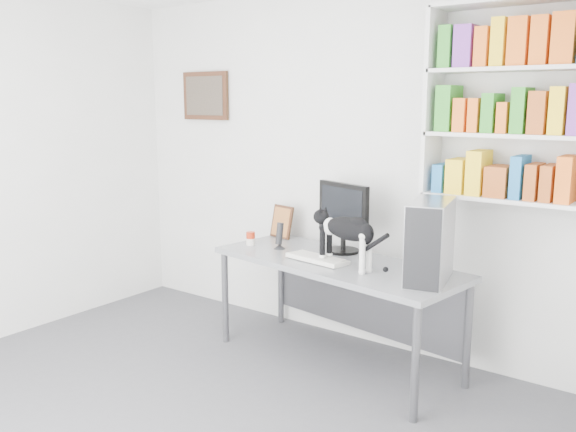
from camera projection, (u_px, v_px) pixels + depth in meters
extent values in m
cube|color=silver|center=(330.00, 167.00, 4.78)|extent=(4.00, 0.01, 2.70)
cube|color=silver|center=(513.00, 257.00, 2.03)|extent=(0.01, 4.00, 2.70)
cube|color=silver|center=(510.00, 102.00, 3.75)|extent=(1.03, 0.28, 1.24)
cube|color=#4F2719|center=(205.00, 96.00, 5.41)|extent=(0.52, 0.04, 0.42)
cube|color=slate|center=(336.00, 312.00, 4.33)|extent=(1.91, 0.97, 0.76)
cube|color=black|center=(344.00, 217.00, 4.44)|extent=(0.54, 0.36, 0.52)
cube|color=silver|center=(317.00, 259.00, 4.24)|extent=(0.47, 0.23, 0.03)
cube|color=#B0B0B5|center=(430.00, 241.00, 3.75)|extent=(0.33, 0.54, 0.50)
cylinder|color=black|center=(280.00, 235.00, 4.57)|extent=(0.10, 0.10, 0.21)
cube|color=#4F2719|center=(282.00, 221.00, 4.94)|extent=(0.23, 0.13, 0.27)
cylinder|color=#B1280F|center=(251.00, 239.00, 4.70)|extent=(0.07, 0.07, 0.10)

